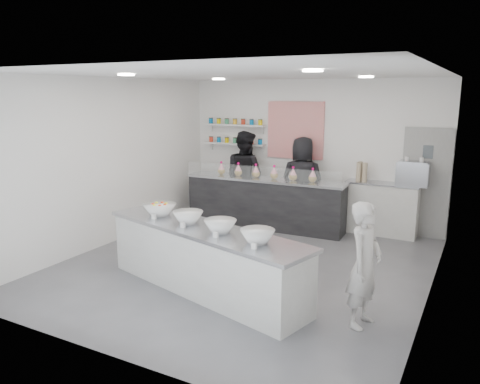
% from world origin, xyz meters
% --- Properties ---
extents(floor, '(6.00, 6.00, 0.00)m').
position_xyz_m(floor, '(0.00, 0.00, 0.00)').
color(floor, '#515156').
rests_on(floor, ground).
extents(ceiling, '(6.00, 6.00, 0.00)m').
position_xyz_m(ceiling, '(0.00, 0.00, 3.00)').
color(ceiling, white).
rests_on(ceiling, floor).
extents(back_wall, '(5.50, 0.00, 5.50)m').
position_xyz_m(back_wall, '(0.00, 3.00, 1.50)').
color(back_wall, white).
rests_on(back_wall, floor).
extents(left_wall, '(0.00, 6.00, 6.00)m').
position_xyz_m(left_wall, '(-2.75, 0.00, 1.50)').
color(left_wall, white).
rests_on(left_wall, floor).
extents(right_wall, '(0.00, 6.00, 6.00)m').
position_xyz_m(right_wall, '(2.75, 0.00, 1.50)').
color(right_wall, white).
rests_on(right_wall, floor).
extents(back_door, '(0.88, 0.04, 2.10)m').
position_xyz_m(back_door, '(2.30, 2.97, 1.05)').
color(back_door, gray).
rests_on(back_door, floor).
extents(pattern_panel, '(1.25, 0.03, 1.20)m').
position_xyz_m(pattern_panel, '(-0.35, 2.98, 1.95)').
color(pattern_panel, red).
rests_on(pattern_panel, back_wall).
extents(jar_shelf_lower, '(1.45, 0.22, 0.04)m').
position_xyz_m(jar_shelf_lower, '(-1.75, 2.90, 1.60)').
color(jar_shelf_lower, silver).
rests_on(jar_shelf_lower, back_wall).
extents(jar_shelf_upper, '(1.45, 0.22, 0.04)m').
position_xyz_m(jar_shelf_upper, '(-1.75, 2.90, 2.02)').
color(jar_shelf_upper, silver).
rests_on(jar_shelf_upper, back_wall).
extents(preserve_jars, '(1.45, 0.10, 0.56)m').
position_xyz_m(preserve_jars, '(-1.75, 2.88, 1.88)').
color(preserve_jars, red).
rests_on(preserve_jars, jar_shelf_lower).
extents(downlight_0, '(0.24, 0.24, 0.02)m').
position_xyz_m(downlight_0, '(-1.40, -1.00, 2.98)').
color(downlight_0, white).
rests_on(downlight_0, ceiling).
extents(downlight_1, '(0.24, 0.24, 0.02)m').
position_xyz_m(downlight_1, '(1.40, -1.00, 2.98)').
color(downlight_1, white).
rests_on(downlight_1, ceiling).
extents(downlight_2, '(0.24, 0.24, 0.02)m').
position_xyz_m(downlight_2, '(-1.40, 1.60, 2.98)').
color(downlight_2, white).
rests_on(downlight_2, ceiling).
extents(downlight_3, '(0.24, 0.24, 0.02)m').
position_xyz_m(downlight_3, '(1.40, 1.60, 2.98)').
color(downlight_3, white).
rests_on(downlight_3, ceiling).
extents(prep_counter, '(3.46, 1.61, 0.92)m').
position_xyz_m(prep_counter, '(-0.06, -1.11, 0.46)').
color(prep_counter, beige).
rests_on(prep_counter, floor).
extents(back_bar, '(3.34, 0.74, 1.03)m').
position_xyz_m(back_bar, '(-0.66, 2.16, 0.51)').
color(back_bar, black).
rests_on(back_bar, floor).
extents(sneeze_guard, '(3.27, 0.14, 0.28)m').
position_xyz_m(sneeze_guard, '(-0.65, 1.87, 1.17)').
color(sneeze_guard, white).
rests_on(sneeze_guard, back_bar).
extents(espresso_ledge, '(1.38, 0.44, 1.03)m').
position_xyz_m(espresso_ledge, '(1.55, 2.78, 0.51)').
color(espresso_ledge, beige).
rests_on(espresso_ledge, floor).
extents(espresso_machine, '(0.57, 0.40, 0.44)m').
position_xyz_m(espresso_machine, '(2.09, 2.78, 1.25)').
color(espresso_machine, '#93969E').
rests_on(espresso_machine, espresso_ledge).
extents(cup_stacks, '(0.24, 0.24, 0.37)m').
position_xyz_m(cup_stacks, '(1.15, 2.78, 1.21)').
color(cup_stacks, tan).
rests_on(cup_stacks, espresso_ledge).
extents(prep_bowls, '(2.44, 1.13, 0.17)m').
position_xyz_m(prep_bowls, '(-0.06, -1.11, 1.01)').
color(prep_bowls, white).
rests_on(prep_bowls, prep_counter).
extents(label_cards, '(2.01, 0.04, 0.07)m').
position_xyz_m(label_cards, '(0.08, -1.63, 0.95)').
color(label_cards, white).
rests_on(label_cards, prep_counter).
extents(cookie_bags, '(2.16, 0.24, 0.28)m').
position_xyz_m(cookie_bags, '(-0.66, 2.16, 1.17)').
color(cookie_bags, pink).
rests_on(cookie_bags, back_bar).
extents(woman_prep, '(0.45, 0.61, 1.51)m').
position_xyz_m(woman_prep, '(2.13, -1.05, 0.76)').
color(woman_prep, beige).
rests_on(woman_prep, floor).
extents(staff_left, '(1.12, 1.00, 1.93)m').
position_xyz_m(staff_left, '(-1.35, 2.60, 0.96)').
color(staff_left, black).
rests_on(staff_left, floor).
extents(staff_right, '(1.01, 0.75, 1.87)m').
position_xyz_m(staff_right, '(-0.03, 2.60, 0.93)').
color(staff_right, black).
rests_on(staff_right, floor).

